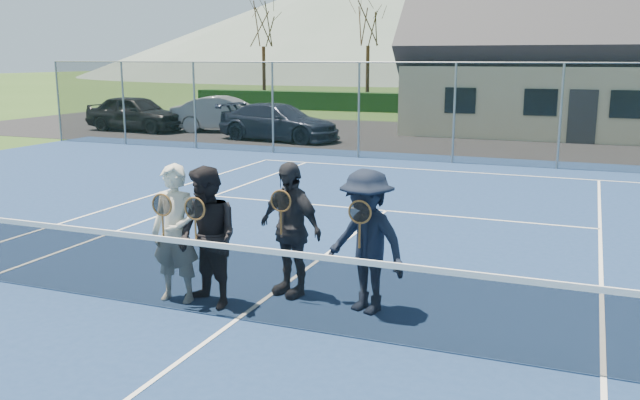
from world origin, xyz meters
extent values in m
plane|color=#2D4B1B|center=(0.00, 20.00, 0.00)|extent=(220.00, 220.00, 0.00)
cube|color=navy|center=(0.00, 0.00, 0.01)|extent=(30.00, 30.00, 0.02)
cube|color=black|center=(-4.00, 20.00, 0.01)|extent=(40.00, 12.00, 0.01)
cube|color=black|center=(0.00, 32.00, 0.55)|extent=(40.00, 1.20, 1.10)
cone|color=slate|center=(-25.00, 95.00, 9.00)|extent=(110.00, 110.00, 18.00)
imported|color=black|center=(-14.56, 17.63, 0.78)|extent=(4.71, 2.18, 1.56)
imported|color=gray|center=(-10.75, 18.80, 0.76)|extent=(4.84, 2.72, 1.51)
imported|color=#191F32|center=(-7.34, 16.82, 0.71)|extent=(5.10, 2.62, 1.42)
cube|color=white|center=(0.00, 11.88, 0.03)|extent=(10.97, 0.06, 0.01)
cube|color=white|center=(4.12, 0.00, 0.03)|extent=(0.06, 23.77, 0.01)
cube|color=white|center=(0.00, 6.40, 0.03)|extent=(8.23, 0.06, 0.01)
cube|color=white|center=(0.00, 0.00, 0.03)|extent=(0.06, 12.80, 0.01)
cube|color=black|center=(0.00, 0.00, 0.48)|extent=(11.60, 0.02, 0.88)
cube|color=white|center=(0.00, 0.00, 0.93)|extent=(11.60, 0.03, 0.07)
cylinder|color=slate|center=(-15.00, 13.50, 1.50)|extent=(0.07, 0.07, 3.00)
cylinder|color=slate|center=(-12.00, 13.50, 1.50)|extent=(0.07, 0.07, 3.00)
cylinder|color=slate|center=(-9.00, 13.50, 1.50)|extent=(0.07, 0.07, 3.00)
cylinder|color=slate|center=(-6.00, 13.50, 1.50)|extent=(0.07, 0.07, 3.00)
cylinder|color=slate|center=(-3.00, 13.50, 1.50)|extent=(0.07, 0.07, 3.00)
cylinder|color=slate|center=(0.00, 13.50, 1.50)|extent=(0.07, 0.07, 3.00)
cylinder|color=slate|center=(3.00, 13.50, 1.50)|extent=(0.07, 0.07, 3.00)
cube|color=black|center=(0.00, 13.50, 1.50)|extent=(30.00, 0.03, 3.00)
cylinder|color=slate|center=(0.00, 13.50, 3.00)|extent=(30.00, 0.04, 0.04)
cube|color=beige|center=(4.00, 24.00, 1.40)|extent=(15.00, 8.00, 2.80)
cube|color=#2D2D33|center=(3.50, 19.98, 1.00)|extent=(1.00, 0.06, 2.00)
cube|color=black|center=(-1.00, 19.98, 1.50)|extent=(1.20, 0.06, 1.00)
cube|color=black|center=(2.00, 19.98, 1.50)|extent=(1.20, 0.06, 1.00)
cube|color=black|center=(5.00, 19.98, 1.50)|extent=(1.20, 0.06, 1.00)
cylinder|color=#341D13|center=(-16.00, 33.00, 1.93)|extent=(0.22, 0.22, 3.85)
cylinder|color=#331F12|center=(-9.00, 33.00, 1.93)|extent=(0.22, 0.22, 3.85)
cylinder|color=#322312|center=(2.00, 33.00, 1.93)|extent=(0.22, 0.22, 3.85)
imported|color=beige|center=(-1.05, 0.32, 0.92)|extent=(0.70, 0.50, 1.80)
torus|color=brown|center=(-1.05, 0.05, 1.35)|extent=(0.29, 0.02, 0.29)
cylinder|color=black|center=(-1.05, 0.05, 1.35)|extent=(0.25, 0.00, 0.25)
cylinder|color=brown|center=(-1.05, 0.05, 1.07)|extent=(0.03, 0.03, 0.32)
imported|color=black|center=(-0.56, 0.30, 0.92)|extent=(1.06, 0.95, 1.80)
torus|color=brown|center=(-0.56, 0.03, 1.35)|extent=(0.29, 0.02, 0.29)
cylinder|color=black|center=(-0.56, 0.03, 1.35)|extent=(0.25, 0.00, 0.25)
cylinder|color=brown|center=(-0.56, 0.03, 1.07)|extent=(0.03, 0.03, 0.32)
imported|color=#25262B|center=(0.22, 1.09, 0.92)|extent=(1.14, 0.78, 1.80)
torus|color=brown|center=(0.22, 0.82, 1.35)|extent=(0.29, 0.02, 0.29)
cylinder|color=black|center=(0.22, 0.82, 1.35)|extent=(0.25, 0.00, 0.25)
cylinder|color=brown|center=(0.22, 0.82, 1.07)|extent=(0.03, 0.03, 0.32)
imported|color=black|center=(1.35, 0.86, 0.92)|extent=(1.33, 1.06, 1.80)
torus|color=brown|center=(1.35, 0.59, 1.35)|extent=(0.29, 0.02, 0.29)
cylinder|color=black|center=(1.35, 0.59, 1.35)|extent=(0.25, 0.00, 0.25)
cylinder|color=brown|center=(1.35, 0.59, 1.07)|extent=(0.03, 0.03, 0.32)
camera|label=1|loc=(3.80, -6.81, 3.13)|focal=38.00mm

